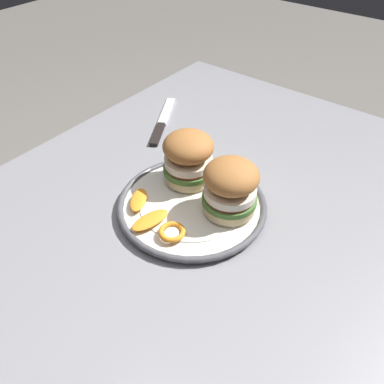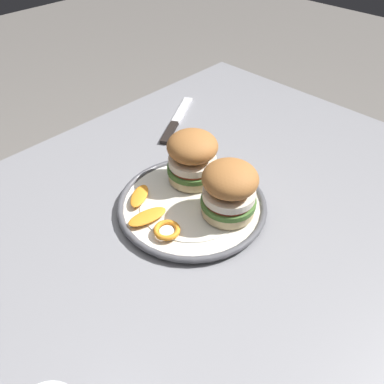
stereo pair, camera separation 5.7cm
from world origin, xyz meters
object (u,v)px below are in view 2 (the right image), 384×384
Objects in this scene: dining_table at (184,282)px; dinner_plate at (192,204)px; sandwich_half_right at (229,189)px; sandwich_half_left at (192,157)px; table_knife at (175,123)px.

dining_table is 0.15m from dinner_plate.
dining_table is 11.98× the size of sandwich_half_right.
table_knife is at bearing -125.71° from sandwich_half_left.
dining_table is 0.23m from sandwich_half_left.
dining_table is at bearing -6.84° from sandwich_half_right.
sandwich_half_right is 0.51× the size of table_knife.
table_knife is (-0.19, -0.24, -0.01)m from dinner_plate.
sandwich_half_left is 1.09× the size of sandwich_half_right.
dinner_plate is at bearing -145.26° from dining_table.
dining_table is 0.40m from table_knife.
table_knife is (-0.14, -0.19, -0.07)m from sandwich_half_left.
dinner_plate reaches higher than dining_table.
sandwich_half_right is 0.35m from table_knife.
sandwich_half_right is at bearing 112.12° from dinner_plate.
sandwich_half_left is 0.24m from table_knife.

